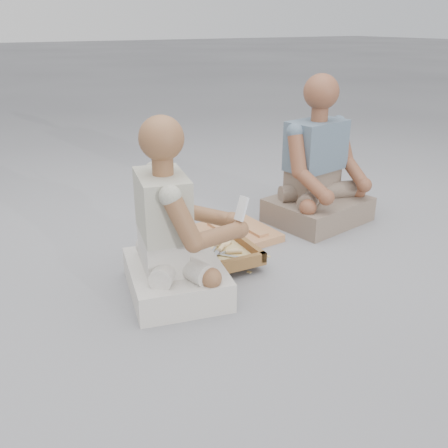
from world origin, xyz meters
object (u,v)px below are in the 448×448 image
carved_panel (217,238)px  tool_tray (205,255)px  craftsman (173,237)px  companion (319,175)px

carved_panel → tool_tray: size_ratio=1.25×
craftsman → tool_tray: bearing=134.9°
craftsman → companion: (1.12, 0.35, 0.02)m
carved_panel → craftsman: 0.63m
tool_tray → craftsman: craftsman is taller
carved_panel → companion: 0.74m
tool_tray → companion: (0.89, 0.21, 0.23)m
carved_panel → craftsman: craftsman is taller
carved_panel → companion: (0.69, -0.02, 0.27)m
carved_panel → tool_tray: bearing=-130.6°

